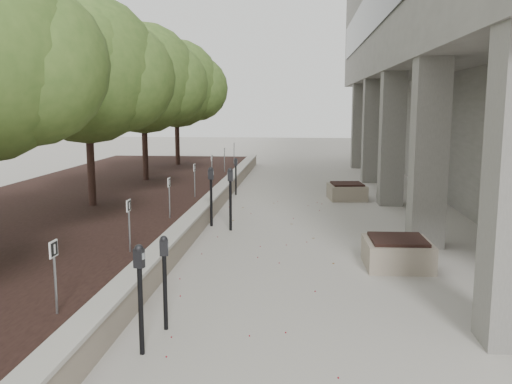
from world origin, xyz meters
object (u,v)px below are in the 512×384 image
(crabapple_tree_4, at_px, (144,102))
(parking_meter_4, at_px, (211,197))
(parking_meter_1, at_px, (140,300))
(crabapple_tree_3, at_px, (88,101))
(planter_back, at_px, (347,191))
(crabapple_tree_5, at_px, (176,102))
(parking_meter_2, at_px, (165,283))
(parking_meter_3, at_px, (230,199))
(planter_front, at_px, (397,252))
(parking_meter_5, at_px, (236,177))

(crabapple_tree_4, distance_m, parking_meter_4, 6.81)
(parking_meter_1, bearing_deg, crabapple_tree_4, 120.30)
(crabapple_tree_3, height_order, planter_back, crabapple_tree_3)
(crabapple_tree_3, relative_size, crabapple_tree_5, 1.00)
(parking_meter_2, bearing_deg, crabapple_tree_5, 92.81)
(parking_meter_1, relative_size, parking_meter_3, 0.91)
(parking_meter_2, distance_m, parking_meter_4, 6.47)
(crabapple_tree_4, relative_size, parking_meter_2, 4.14)
(crabapple_tree_3, height_order, parking_meter_4, crabapple_tree_3)
(parking_meter_3, distance_m, planter_front, 4.51)
(planter_back, bearing_deg, parking_meter_4, -130.71)
(crabapple_tree_3, bearing_deg, parking_meter_1, -64.91)
(crabapple_tree_5, bearing_deg, parking_meter_1, -78.48)
(crabapple_tree_5, bearing_deg, parking_meter_5, -59.69)
(planter_front, bearing_deg, parking_meter_5, 116.75)
(parking_meter_1, relative_size, planter_front, 1.16)
(parking_meter_3, xyz_separation_m, planter_back, (3.16, 4.73, -0.50))
(parking_meter_5, bearing_deg, parking_meter_2, -91.53)
(parking_meter_2, xyz_separation_m, parking_meter_4, (-0.45, 6.45, 0.10))
(parking_meter_1, distance_m, parking_meter_2, 0.78)
(crabapple_tree_4, xyz_separation_m, planter_back, (6.96, -1.19, -2.85))
(parking_meter_2, height_order, parking_meter_4, parking_meter_4)
(parking_meter_4, bearing_deg, crabapple_tree_3, 172.16)
(parking_meter_3, bearing_deg, planter_back, 48.95)
(planter_front, bearing_deg, parking_meter_4, 142.07)
(crabapple_tree_3, distance_m, planter_back, 8.43)
(parking_meter_5, distance_m, planter_front, 9.02)
(crabapple_tree_3, bearing_deg, planter_front, -26.57)
(parking_meter_5, distance_m, planter_back, 3.74)
(parking_meter_2, height_order, parking_meter_5, parking_meter_2)
(crabapple_tree_4, distance_m, planter_front, 11.71)
(crabapple_tree_5, relative_size, planter_front, 4.52)
(parking_meter_5, height_order, planter_back, parking_meter_5)
(parking_meter_3, xyz_separation_m, parking_meter_5, (-0.52, 5.30, -0.14))
(crabapple_tree_3, height_order, parking_meter_1, crabapple_tree_3)
(crabapple_tree_3, relative_size, planter_back, 4.75)
(parking_meter_1, relative_size, parking_meter_4, 0.92)
(parking_meter_1, height_order, parking_meter_4, parking_meter_4)
(crabapple_tree_5, bearing_deg, parking_meter_4, -72.72)
(crabapple_tree_5, distance_m, parking_meter_3, 11.80)
(crabapple_tree_5, height_order, parking_meter_2, crabapple_tree_5)
(parking_meter_2, distance_m, parking_meter_5, 11.33)
(parking_meter_3, bearing_deg, parking_meter_2, -98.21)
(parking_meter_3, relative_size, planter_back, 1.34)
(parking_meter_1, xyz_separation_m, planter_back, (3.35, 11.52, -0.43))
(parking_meter_1, distance_m, planter_front, 5.52)
(crabapple_tree_3, distance_m, planter_front, 8.69)
(parking_meter_2, bearing_deg, planter_back, 63.63)
(crabapple_tree_4, xyz_separation_m, parking_meter_4, (3.26, -5.49, -2.37))
(crabapple_tree_5, bearing_deg, crabapple_tree_3, -90.00)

